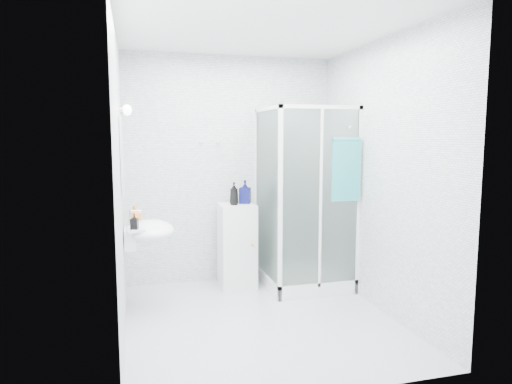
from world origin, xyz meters
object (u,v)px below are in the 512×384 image
object	(u,v)px
shower_enclosure	(300,249)
wall_basin	(147,231)
hand_towel	(346,168)
soap_dispenser_orange	(134,214)
storage_cabinet	(237,246)
soap_dispenser_black	(134,221)
shampoo_bottle_a	(234,194)
shampoo_bottle_b	(245,192)

from	to	relation	value
shower_enclosure	wall_basin	bearing A→B (deg)	-169.19
hand_towel	soap_dispenser_orange	size ratio (longest dim) A/B	3.92
storage_cabinet	hand_towel	xyz separation A→B (m)	(1.00, -0.64, 0.90)
shower_enclosure	soap_dispenser_black	xyz separation A→B (m)	(-1.77, -0.51, 0.49)
hand_towel	shampoo_bottle_a	world-z (taller)	hand_towel
shower_enclosure	shampoo_bottle_a	distance (m)	0.96
wall_basin	hand_towel	world-z (taller)	hand_towel
shampoo_bottle_b	soap_dispenser_black	world-z (taller)	shampoo_bottle_b
shampoo_bottle_b	soap_dispenser_black	xyz separation A→B (m)	(-1.21, -0.79, -0.14)
shower_enclosure	soap_dispenser_black	distance (m)	1.90
shampoo_bottle_b	soap_dispenser_black	distance (m)	1.45
soap_dispenser_black	wall_basin	bearing A→B (deg)	59.55
shampoo_bottle_a	shower_enclosure	bearing A→B (deg)	-15.64
shower_enclosure	wall_basin	size ratio (longest dim) A/B	3.57
shower_enclosure	shampoo_bottle_a	xyz separation A→B (m)	(-0.70, 0.20, 0.62)
hand_towel	storage_cabinet	bearing A→B (deg)	147.45
shampoo_bottle_b	shampoo_bottle_a	bearing A→B (deg)	-150.26
shampoo_bottle_a	shampoo_bottle_b	size ratio (longest dim) A/B	0.96
shower_enclosure	wall_basin	world-z (taller)	shower_enclosure
soap_dispenser_orange	wall_basin	bearing A→B (deg)	-51.49
shampoo_bottle_b	hand_towel	bearing A→B (deg)	-37.20
soap_dispenser_black	shampoo_bottle_a	bearing A→B (deg)	33.49
shampoo_bottle_b	wall_basin	bearing A→B (deg)	-151.46
shower_enclosure	storage_cabinet	world-z (taller)	shower_enclosure
hand_towel	shampoo_bottle_b	xyz separation A→B (m)	(-0.90, 0.68, -0.30)
shampoo_bottle_b	soap_dispenser_orange	xyz separation A→B (m)	(-1.20, -0.46, -0.12)
storage_cabinet	shampoo_bottle_b	bearing A→B (deg)	22.45
storage_cabinet	soap_dispenser_black	bearing A→B (deg)	-145.87
storage_cabinet	shampoo_bottle_b	size ratio (longest dim) A/B	3.59
wall_basin	hand_towel	size ratio (longest dim) A/B	0.86
shampoo_bottle_a	soap_dispenser_black	distance (m)	1.28
storage_cabinet	soap_dispenser_black	xyz separation A→B (m)	(-1.10, -0.74, 0.46)
shampoo_bottle_a	wall_basin	bearing A→B (deg)	-151.64
hand_towel	shampoo_bottle_a	xyz separation A→B (m)	(-1.04, 0.60, -0.30)
shampoo_bottle_a	soap_dispenser_orange	xyz separation A→B (m)	(-1.06, -0.38, -0.12)
storage_cabinet	soap_dispenser_orange	bearing A→B (deg)	-159.11
shampoo_bottle_a	storage_cabinet	bearing A→B (deg)	44.18
soap_dispenser_black	storage_cabinet	bearing A→B (deg)	33.96
shower_enclosure	soap_dispenser_black	world-z (taller)	shower_enclosure
shower_enclosure	hand_towel	distance (m)	1.06
hand_towel	soap_dispenser_black	bearing A→B (deg)	-177.14
shower_enclosure	shampoo_bottle_b	distance (m)	0.88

